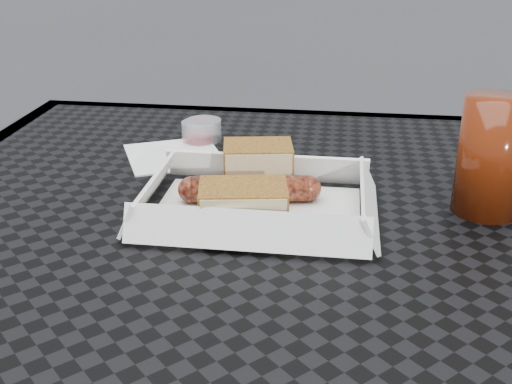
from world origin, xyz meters
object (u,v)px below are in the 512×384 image
(bratwurst, at_px, (250,189))
(drink_glass, at_px, (491,156))
(patio_table, at_px, (241,271))
(food_tray, at_px, (257,212))

(bratwurst, xyz_separation_m, drink_glass, (0.26, 0.02, 0.05))
(patio_table, relative_size, bratwurst, 5.09)
(drink_glass, bearing_deg, food_tray, -170.54)
(food_tray, xyz_separation_m, bratwurst, (-0.01, 0.02, 0.02))
(food_tray, bearing_deg, patio_table, 170.31)
(patio_table, xyz_separation_m, drink_glass, (0.26, 0.04, 0.14))
(patio_table, bearing_deg, food_tray, -9.69)
(patio_table, xyz_separation_m, bratwurst, (0.01, 0.02, 0.09))
(patio_table, relative_size, food_tray, 3.64)
(food_tray, bearing_deg, bratwurst, 117.11)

